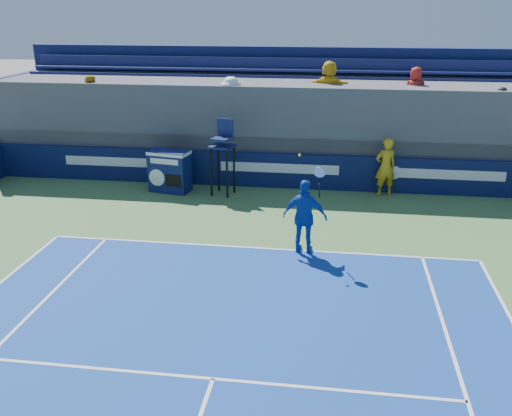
# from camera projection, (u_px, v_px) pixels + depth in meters

# --- Properties ---
(ball_person) EXTENTS (0.80, 0.65, 1.90)m
(ball_person) POSITION_uv_depth(u_px,v_px,m) (385.00, 167.00, 18.42)
(ball_person) COLOR gold
(ball_person) RESTS_ON apron
(back_hoarding) EXTENTS (20.40, 0.21, 1.20)m
(back_hoarding) POSITION_uv_depth(u_px,v_px,m) (279.00, 171.00, 19.32)
(back_hoarding) COLOR #0B1341
(back_hoarding) RESTS_ON ground
(match_clock) EXTENTS (1.43, 0.96, 1.40)m
(match_clock) POSITION_uv_depth(u_px,v_px,m) (170.00, 170.00, 18.89)
(match_clock) COLOR #101A51
(match_clock) RESTS_ON ground
(umpire_chair) EXTENTS (0.84, 0.84, 2.48)m
(umpire_chair) POSITION_uv_depth(u_px,v_px,m) (223.00, 149.00, 18.33)
(umpire_chair) COLOR black
(umpire_chair) RESTS_ON ground
(tennis_player) EXTENTS (1.16, 0.60, 2.57)m
(tennis_player) POSITION_uv_depth(u_px,v_px,m) (305.00, 217.00, 14.13)
(tennis_player) COLOR #1545AA
(tennis_player) RESTS_ON apron
(stadium_seating) EXTENTS (21.00, 4.05, 4.40)m
(stadium_seating) POSITION_uv_depth(u_px,v_px,m) (286.00, 123.00, 20.80)
(stadium_seating) COLOR #4F4F54
(stadium_seating) RESTS_ON ground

